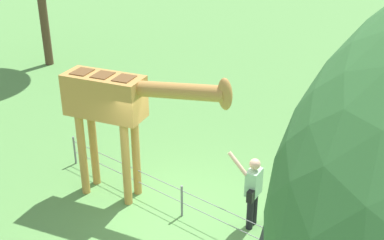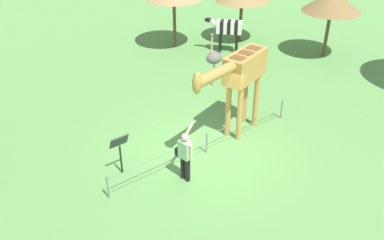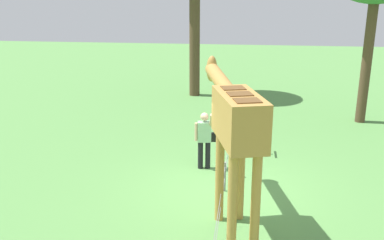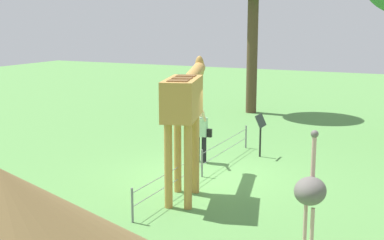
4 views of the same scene
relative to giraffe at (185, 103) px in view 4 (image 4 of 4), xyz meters
The scene contains 7 objects.
ground_plane 2.72m from the giraffe, ahead, with size 60.00×60.00×0.00m, color #568E47.
giraffe is the anchor object (origin of this frame).
visitor 3.27m from the giraffe, 17.00° to the left, with size 0.65×0.58×1.70m.
ostrich 3.98m from the giraffe, 118.50° to the right, with size 0.70×0.56×2.25m.
shade_hut_far 8.35m from the giraffe, 162.92° to the right, with size 2.64×2.64×3.13m.
info_sign 4.40m from the giraffe, ahead, with size 0.56×0.21×1.32m.
wire_fence 2.40m from the giraffe, ahead, with size 7.05×0.05×0.75m.
Camera 4 is at (-12.07, -5.36, 4.15)m, focal length 48.05 mm.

